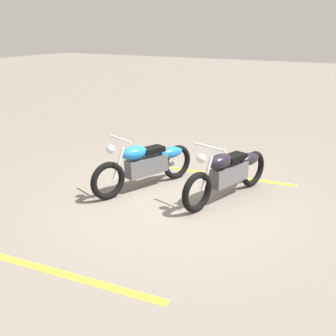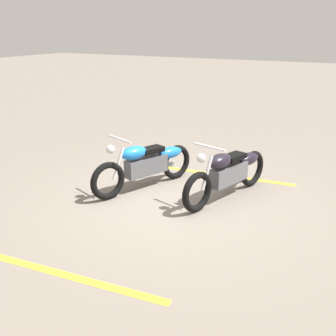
# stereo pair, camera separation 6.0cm
# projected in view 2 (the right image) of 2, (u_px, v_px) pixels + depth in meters

# --- Properties ---
(ground_plane) EXTENTS (60.00, 60.00, 0.00)m
(ground_plane) POSITION_uv_depth(u_px,v_px,m) (174.00, 200.00, 6.98)
(ground_plane) COLOR slate
(motorcycle_bright_foreground) EXTENTS (2.13, 0.91, 1.04)m
(motorcycle_bright_foreground) POSITION_uv_depth(u_px,v_px,m) (146.00, 163.00, 7.38)
(motorcycle_bright_foreground) COLOR black
(motorcycle_bright_foreground) RESTS_ON ground
(motorcycle_dark_foreground) EXTENTS (2.18, 0.79, 1.04)m
(motorcycle_dark_foreground) POSITION_uv_depth(u_px,v_px,m) (229.00, 172.00, 6.97)
(motorcycle_dark_foreground) COLOR black
(motorcycle_dark_foreground) RESTS_ON ground
(parking_stripe_near) EXTENTS (0.44, 3.20, 0.01)m
(parking_stripe_near) POSITION_uv_depth(u_px,v_px,m) (214.00, 174.00, 8.20)
(parking_stripe_near) COLOR yellow
(parking_stripe_near) RESTS_ON ground
(parking_stripe_mid) EXTENTS (0.44, 3.20, 0.01)m
(parking_stripe_mid) POSITION_uv_depth(u_px,v_px,m) (49.00, 270.00, 4.96)
(parking_stripe_mid) COLOR yellow
(parking_stripe_mid) RESTS_ON ground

